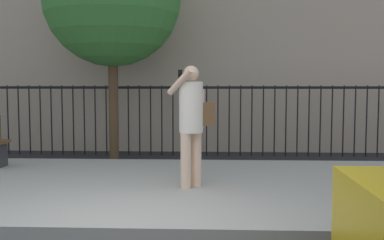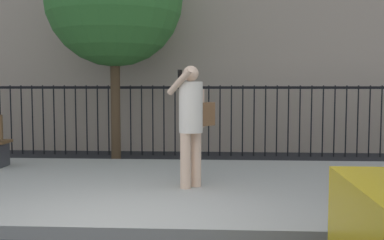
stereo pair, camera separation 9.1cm
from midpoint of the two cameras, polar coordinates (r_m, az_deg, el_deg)
sidewalk at (r=7.16m, az=-6.27°, el=-8.22°), size 28.00×4.40×0.15m
iron_fence at (r=10.67m, az=-3.26°, el=1.12°), size 12.03×0.04×1.60m
pedestrian_on_phone at (r=6.69m, az=-0.34°, el=0.38°), size 0.70×0.69×1.74m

